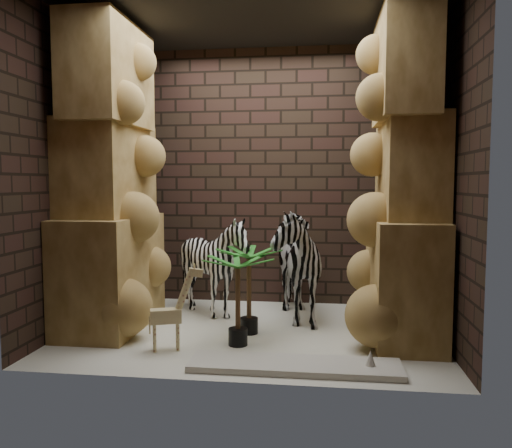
# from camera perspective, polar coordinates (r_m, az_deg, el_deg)

# --- Properties ---
(floor) EXTENTS (3.50, 3.50, 0.00)m
(floor) POSITION_cam_1_polar(r_m,az_deg,el_deg) (5.00, -0.58, -11.98)
(floor) COLOR silver
(floor) RESTS_ON ground
(ceiling) EXTENTS (3.50, 3.50, 0.00)m
(ceiling) POSITION_cam_1_polar(r_m,az_deg,el_deg) (5.04, -0.62, 22.76)
(ceiling) COLOR black
(ceiling) RESTS_ON ground
(wall_back) EXTENTS (3.50, 0.00, 3.50)m
(wall_back) POSITION_cam_1_polar(r_m,az_deg,el_deg) (6.03, 1.06, 5.30)
(wall_back) COLOR black
(wall_back) RESTS_ON ground
(wall_front) EXTENTS (3.50, 0.00, 3.50)m
(wall_front) POSITION_cam_1_polar(r_m,az_deg,el_deg) (3.56, -3.42, 5.73)
(wall_front) COLOR black
(wall_front) RESTS_ON ground
(wall_left) EXTENTS (0.00, 3.00, 3.00)m
(wall_left) POSITION_cam_1_polar(r_m,az_deg,el_deg) (5.33, -19.66, 5.11)
(wall_left) COLOR black
(wall_left) RESTS_ON ground
(wall_right) EXTENTS (0.00, 3.00, 3.00)m
(wall_right) POSITION_cam_1_polar(r_m,az_deg,el_deg) (4.87, 20.34, 5.16)
(wall_right) COLOR black
(wall_right) RESTS_ON ground
(rock_pillar_left) EXTENTS (0.68, 1.30, 3.00)m
(rock_pillar_left) POSITION_cam_1_polar(r_m,az_deg,el_deg) (5.18, -16.19, 5.22)
(rock_pillar_left) COLOR tan
(rock_pillar_left) RESTS_ON floor
(rock_pillar_right) EXTENTS (0.58, 1.25, 3.00)m
(rock_pillar_right) POSITION_cam_1_polar(r_m,az_deg,el_deg) (4.81, 16.49, 5.27)
(rock_pillar_right) COLOR tan
(rock_pillar_right) RESTS_ON floor
(zebra_right) EXTENTS (0.94, 1.31, 1.39)m
(zebra_right) POSITION_cam_1_polar(r_m,az_deg,el_deg) (5.34, 3.65, -3.28)
(zebra_right) COLOR white
(zebra_right) RESTS_ON floor
(zebra_left) EXTENTS (0.93, 1.13, 0.99)m
(zebra_left) POSITION_cam_1_polar(r_m,az_deg,el_deg) (5.48, -4.77, -5.23)
(zebra_left) COLOR white
(zebra_left) RESTS_ON floor
(giraffe_toy) EXTENTS (0.41, 0.25, 0.76)m
(giraffe_toy) POSITION_cam_1_polar(r_m,az_deg,el_deg) (4.44, -10.10, -9.12)
(giraffe_toy) COLOR beige
(giraffe_toy) RESTS_ON floor
(palm_front) EXTENTS (0.36, 0.36, 0.83)m
(palm_front) POSITION_cam_1_polar(r_m,az_deg,el_deg) (4.85, -0.79, -7.44)
(palm_front) COLOR #267119
(palm_front) RESTS_ON floor
(palm_back) EXTENTS (0.36, 0.36, 0.80)m
(palm_back) POSITION_cam_1_polar(r_m,az_deg,el_deg) (4.51, -2.05, -8.57)
(palm_back) COLOR #267119
(palm_back) RESTS_ON floor
(surfboard) EXTENTS (1.64, 0.41, 0.05)m
(surfboard) POSITION_cam_1_polar(r_m,az_deg,el_deg) (4.08, 4.37, -15.54)
(surfboard) COLOR silver
(surfboard) RESTS_ON floor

